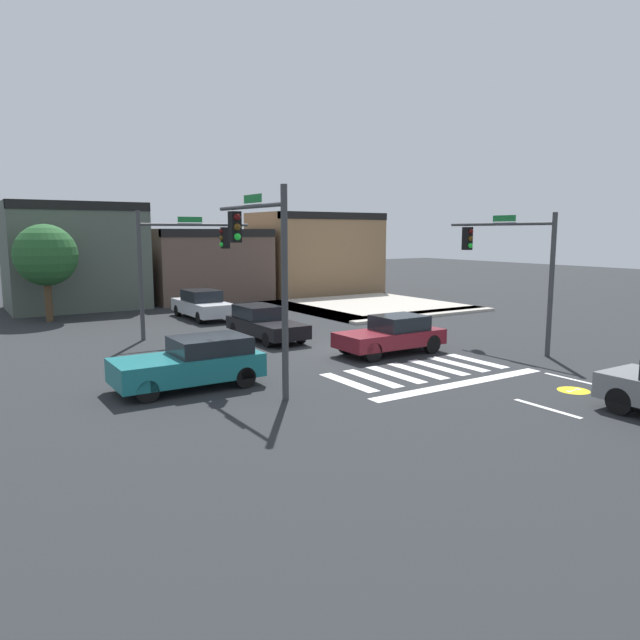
% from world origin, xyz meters
% --- Properties ---
extents(ground_plane, '(120.00, 120.00, 0.00)m').
position_xyz_m(ground_plane, '(0.00, 0.00, 0.00)').
color(ground_plane, '#232628').
extents(crosswalk_near, '(6.04, 2.64, 0.01)m').
position_xyz_m(crosswalk_near, '(0.00, -4.50, 0.00)').
color(crosswalk_near, silver).
rests_on(crosswalk_near, ground_plane).
extents(bike_detector_marking, '(0.91, 0.91, 0.01)m').
position_xyz_m(bike_detector_marking, '(2.16, -8.80, 0.00)').
color(bike_detector_marking, yellow).
rests_on(bike_detector_marking, ground_plane).
extents(curb_corner_northeast, '(10.00, 10.60, 0.15)m').
position_xyz_m(curb_corner_northeast, '(8.49, 9.42, 0.07)').
color(curb_corner_northeast, '#B2AA9E').
rests_on(curb_corner_northeast, ground_plane).
extents(storefront_row, '(25.20, 6.27, 6.25)m').
position_xyz_m(storefront_row, '(2.46, 18.93, 2.87)').
color(storefront_row, '#4C564C').
rests_on(storefront_row, ground_plane).
extents(traffic_signal_northwest, '(5.07, 0.32, 5.44)m').
position_xyz_m(traffic_signal_northwest, '(-4.21, 6.02, 3.69)').
color(traffic_signal_northwest, '#383A3D').
rests_on(traffic_signal_northwest, ground_plane).
extents(traffic_signal_southeast, '(0.32, 5.15, 5.26)m').
position_xyz_m(traffic_signal_southeast, '(5.62, -3.42, 3.67)').
color(traffic_signal_southeast, '#383A3D').
rests_on(traffic_signal_southeast, ground_plane).
extents(traffic_signal_southwest, '(0.32, 4.18, 5.79)m').
position_xyz_m(traffic_signal_southwest, '(-5.31, -3.70, 3.92)').
color(traffic_signal_southwest, '#383A3D').
rests_on(traffic_signal_southwest, ground_plane).
extents(car_maroon, '(4.15, 1.80, 1.43)m').
position_xyz_m(car_maroon, '(1.12, -1.83, 0.72)').
color(car_maroon, maroon).
rests_on(car_maroon, ground_plane).
extents(car_teal, '(4.24, 1.91, 1.48)m').
position_xyz_m(car_teal, '(-7.00, -2.51, 0.76)').
color(car_teal, '#196B70').
rests_on(car_teal, ground_plane).
extents(car_black, '(1.74, 4.56, 1.39)m').
position_xyz_m(car_black, '(-1.52, 3.53, 0.69)').
color(car_black, black).
rests_on(car_black, ground_plane).
extents(car_silver, '(1.81, 4.76, 1.52)m').
position_xyz_m(car_silver, '(-1.52, 10.64, 0.75)').
color(car_silver, '#B7BABF').
rests_on(car_silver, ground_plane).
extents(roadside_tree, '(3.13, 3.13, 4.96)m').
position_xyz_m(roadside_tree, '(-8.50, 14.00, 3.38)').
color(roadside_tree, '#4C3823').
rests_on(roadside_tree, ground_plane).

